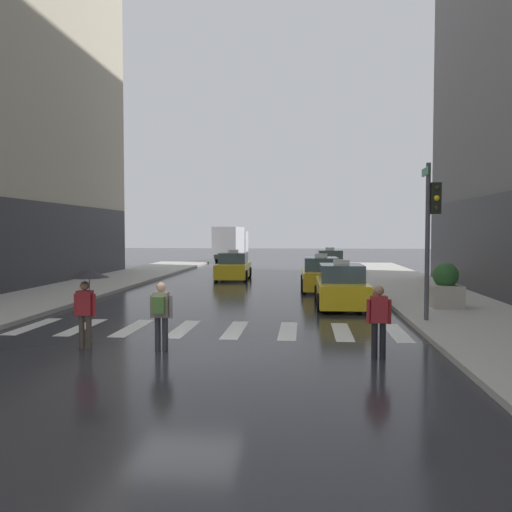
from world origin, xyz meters
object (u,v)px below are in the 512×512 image
Objects in this scene: taxi_lead at (341,288)px; pedestrian_with_umbrella at (88,287)px; taxi_third at (234,267)px; box_truck at (231,243)px; pedestrian_plain_coat at (379,317)px; taxi_fourth at (330,263)px; traffic_light_pole at (431,219)px; pedestrian_with_backpack at (161,311)px; taxi_second at (321,275)px; planter_near_corner at (446,287)px.

taxi_lead is 10.35m from pedestrian_with_umbrella.
box_truck reaches higher than taxi_third.
pedestrian_plain_coat is (6.93, -0.40, -0.58)m from pedestrian_with_umbrella.
taxi_third is 0.60× the size of box_truck.
pedestrian_with_umbrella is (-6.66, -7.88, 0.79)m from taxi_lead.
taxi_third is (-5.69, 11.00, 0.00)m from taxi_lead.
pedestrian_with_umbrella reaches higher than taxi_lead.
pedestrian_with_umbrella is (-7.00, -24.06, 0.79)m from taxi_fourth.
taxi_fourth is at bearing 88.80° from taxi_lead.
traffic_light_pole is 0.63× the size of box_truck.
taxi_third is at bearing 92.70° from pedestrian_with_backpack.
pedestrian_plain_coat is (0.88, -13.80, 0.21)m from taxi_second.
taxi_fourth is at bearing 40.64° from taxi_third.
taxi_third is at bearing 132.88° from taxi_second.
traffic_light_pole is 20.23m from taxi_fourth.
pedestrian_plain_coat is at bearing -2.73° from pedestrian_with_backpack.
traffic_light_pole is 17.06m from taxi_third.
taxi_fourth is (6.03, 5.18, 0.00)m from taxi_third.
taxi_second is 0.60× the size of box_truck.
taxi_second reaches higher than planter_near_corner.
box_truck is (-2.79, 18.18, 1.13)m from taxi_third.
taxi_second is 1.00× the size of taxi_fourth.
taxi_lead is 2.85× the size of planter_near_corner.
planter_near_corner is at bearing 65.28° from pedestrian_plain_coat.
pedestrian_plain_coat is at bearing -76.85° from box_truck.
pedestrian_plain_coat is 1.03× the size of planter_near_corner.
taxi_fourth is at bearing -55.85° from box_truck.
taxi_lead is (-2.44, 3.79, -2.53)m from traffic_light_pole.
pedestrian_with_backpack and pedestrian_plain_coat have the same top height.
planter_near_corner is at bearing 66.98° from traffic_light_pole.
pedestrian_plain_coat is (5.07, -0.24, -0.03)m from pedestrian_with_backpack.
traffic_light_pole reaches higher than planter_near_corner.
box_truck reaches higher than taxi_second.
pedestrian_with_umbrella is at bearing -87.19° from box_truck.
pedestrian_plain_coat is at bearing -86.37° from taxi_second.
taxi_second is 14.73m from pedestrian_with_umbrella.
taxi_second and taxi_fourth have the same top height.
taxi_lead is 3.77m from planter_near_corner.
planter_near_corner is at bearing -79.03° from taxi_fourth.
traffic_light_pole reaches higher than taxi_lead.
traffic_light_pole reaches higher than taxi_third.
pedestrian_with_umbrella is at bearing -146.01° from planter_near_corner.
taxi_second is 10.70m from taxi_fourth.
taxi_fourth is 2.86× the size of planter_near_corner.
pedestrian_with_umbrella is (-0.97, -18.88, 0.79)m from taxi_third.
taxi_fourth is at bearing 100.97° from planter_near_corner.
pedestrian_with_umbrella is at bearing -130.19° from taxi_lead.
taxi_fourth is 2.78× the size of pedestrian_with_backpack.
box_truck is at bearing 95.65° from pedestrian_with_backpack.
taxi_fourth reaches higher than pedestrian_with_backpack.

